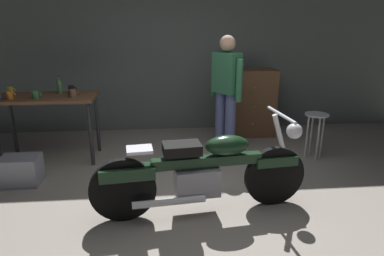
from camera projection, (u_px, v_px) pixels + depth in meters
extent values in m
plane|color=gray|center=(197.00, 208.00, 3.59)|extent=(12.00, 12.00, 0.00)
cube|color=#56605B|center=(180.00, 39.00, 5.78)|extent=(8.00, 0.12, 3.10)
cube|color=brown|center=(46.00, 98.00, 4.57)|extent=(1.30, 0.64, 0.04)
cylinder|color=#2D2D33|center=(91.00, 135.00, 4.51)|extent=(0.05, 0.05, 0.86)
cylinder|color=#2D2D33|center=(13.00, 125.00, 4.91)|extent=(0.05, 0.05, 0.86)
cylinder|color=#2D2D33|center=(97.00, 123.00, 5.01)|extent=(0.05, 0.05, 0.86)
cylinder|color=black|center=(274.00, 176.00, 3.58)|extent=(0.64, 0.14, 0.64)
cylinder|color=black|center=(123.00, 190.00, 3.29)|extent=(0.64, 0.14, 0.64)
cube|color=black|center=(276.00, 160.00, 3.53)|extent=(0.45, 0.19, 0.10)
cube|color=black|center=(127.00, 173.00, 3.25)|extent=(0.54, 0.24, 0.12)
cube|color=gray|center=(197.00, 181.00, 3.42)|extent=(0.46, 0.29, 0.28)
cube|color=black|center=(207.00, 161.00, 3.38)|extent=(1.10, 0.22, 0.10)
ellipsoid|color=black|center=(227.00, 145.00, 3.37)|extent=(0.46, 0.27, 0.20)
cube|color=black|center=(182.00, 148.00, 3.28)|extent=(0.38, 0.28, 0.10)
cube|color=silver|center=(139.00, 150.00, 3.20)|extent=(0.26, 0.22, 0.03)
cylinder|color=silver|center=(282.00, 146.00, 3.49)|extent=(0.27, 0.08, 0.68)
cylinder|color=silver|center=(281.00, 115.00, 3.39)|extent=(0.10, 0.60, 0.03)
sphere|color=silver|center=(294.00, 131.00, 3.47)|extent=(0.16, 0.16, 0.16)
cylinder|color=silver|center=(169.00, 202.00, 3.27)|extent=(0.70, 0.15, 0.07)
cylinder|color=slate|center=(230.00, 124.00, 4.94)|extent=(0.15, 0.15, 0.88)
cylinder|color=slate|center=(220.00, 121.00, 5.09)|extent=(0.15, 0.15, 0.88)
cube|color=#33724C|center=(227.00, 73.00, 4.79)|extent=(0.40, 0.44, 0.56)
cylinder|color=#33724C|center=(239.00, 81.00, 4.64)|extent=(0.09, 0.09, 0.58)
cylinder|color=#33724C|center=(214.00, 76.00, 4.99)|extent=(0.09, 0.09, 0.58)
sphere|color=tan|center=(227.00, 43.00, 4.67)|extent=(0.22, 0.22, 0.22)
cylinder|color=#B2B2B7|center=(317.00, 115.00, 4.70)|extent=(0.32, 0.32, 0.02)
cylinder|color=#B2B2B7|center=(322.00, 136.00, 4.81)|extent=(0.02, 0.02, 0.62)
cylinder|color=#B2B2B7|center=(311.00, 134.00, 4.90)|extent=(0.02, 0.02, 0.62)
cylinder|color=#B2B2B7|center=(307.00, 137.00, 4.79)|extent=(0.02, 0.02, 0.62)
cylinder|color=#B2B2B7|center=(318.00, 139.00, 4.69)|extent=(0.02, 0.02, 0.62)
cube|color=brown|center=(250.00, 103.00, 5.70)|extent=(0.80, 0.44, 1.10)
sphere|color=tan|center=(254.00, 87.00, 5.39)|extent=(0.04, 0.04, 0.04)
sphere|color=tan|center=(253.00, 106.00, 5.49)|extent=(0.04, 0.04, 0.04)
sphere|color=tan|center=(252.00, 124.00, 5.58)|extent=(0.04, 0.04, 0.04)
cube|color=gray|center=(21.00, 170.00, 4.06)|extent=(0.44, 0.32, 0.34)
cylinder|color=brown|center=(73.00, 93.00, 4.49)|extent=(0.09, 0.09, 0.10)
torus|color=brown|center=(77.00, 93.00, 4.49)|extent=(0.06, 0.01, 0.06)
cylinder|color=#3D7F4C|center=(36.00, 95.00, 4.41)|extent=(0.08, 0.08, 0.10)
torus|color=#3D7F4C|center=(39.00, 94.00, 4.41)|extent=(0.06, 0.01, 0.06)
cylinder|color=black|center=(71.00, 90.00, 4.68)|extent=(0.08, 0.08, 0.11)
torus|color=black|center=(75.00, 89.00, 4.69)|extent=(0.06, 0.01, 0.06)
cylinder|color=orange|center=(10.00, 95.00, 4.38)|extent=(0.08, 0.08, 0.10)
torus|color=orange|center=(13.00, 95.00, 4.38)|extent=(0.06, 0.01, 0.06)
cylinder|color=yellow|center=(10.00, 90.00, 4.68)|extent=(0.07, 0.07, 0.10)
torus|color=yellow|center=(14.00, 90.00, 4.68)|extent=(0.05, 0.01, 0.05)
cylinder|color=#4C8C4C|center=(60.00, 87.00, 4.70)|extent=(0.06, 0.06, 0.18)
cylinder|color=#4C8C4C|center=(59.00, 79.00, 4.67)|extent=(0.03, 0.03, 0.05)
cylinder|color=black|center=(58.00, 76.00, 4.66)|extent=(0.03, 0.03, 0.01)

